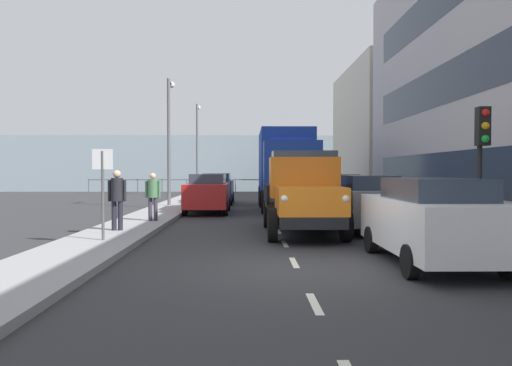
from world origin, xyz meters
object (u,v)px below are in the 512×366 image
(car_white_kerbside_near, at_px, (431,219))
(car_black_kerbside_2, at_px, (336,194))
(pedestrian_strolling, at_px, (153,193))
(lamp_post_far, at_px, (197,141))
(car_navy_oppositeside_1, at_px, (217,188))
(lorry_cargo_blue, at_px, (286,166))
(truck_vintage_orange, at_px, (303,194))
(traffic_light_near, at_px, (482,145))
(street_sign, at_px, (103,178))
(pedestrian_in_dark_coat, at_px, (117,195))
(car_grey_kerbside_1, at_px, (366,202))
(lamp_post_promenade, at_px, (169,130))
(car_red_oppositeside_0, at_px, (208,193))

(car_white_kerbside_near, distance_m, car_black_kerbside_2, 10.31)
(pedestrian_strolling, xyz_separation_m, lamp_post_far, (0.50, -19.19, 2.98))
(car_white_kerbside_near, relative_size, car_navy_oppositeside_1, 0.96)
(lorry_cargo_blue, bearing_deg, truck_vintage_orange, 88.50)
(car_white_kerbside_near, bearing_deg, truck_vintage_orange, -64.88)
(car_black_kerbside_2, relative_size, lamp_post_far, 0.57)
(traffic_light_near, height_order, street_sign, traffic_light_near)
(car_navy_oppositeside_1, xyz_separation_m, traffic_light_near, (-7.24, 15.94, 1.58))
(car_black_kerbside_2, bearing_deg, pedestrian_in_dark_coat, 38.66)
(car_navy_oppositeside_1, bearing_deg, lorry_cargo_blue, 135.71)
(car_white_kerbside_near, distance_m, car_grey_kerbside_1, 5.31)
(pedestrian_in_dark_coat, distance_m, pedestrian_strolling, 2.68)
(truck_vintage_orange, bearing_deg, lorry_cargo_blue, -91.50)
(street_sign, bearing_deg, car_navy_oppositeside_1, -96.81)
(car_white_kerbside_near, height_order, car_black_kerbside_2, same)
(pedestrian_strolling, bearing_deg, lamp_post_promenade, -84.99)
(car_grey_kerbside_1, relative_size, lamp_post_far, 0.61)
(car_black_kerbside_2, xyz_separation_m, car_navy_oppositeside_1, (5.42, -7.30, 0.00))
(car_black_kerbside_2, bearing_deg, car_white_kerbside_near, 90.00)
(car_white_kerbside_near, bearing_deg, traffic_light_near, -137.35)
(street_sign, bearing_deg, car_white_kerbside_near, 161.48)
(lorry_cargo_blue, height_order, pedestrian_in_dark_coat, lorry_cargo_blue)
(truck_vintage_orange, relative_size, car_black_kerbside_2, 1.48)
(pedestrian_in_dark_coat, relative_size, traffic_light_near, 0.54)
(car_grey_kerbside_1, relative_size, street_sign, 1.81)
(car_navy_oppositeside_1, bearing_deg, pedestrian_strolling, 81.98)
(lamp_post_promenade, bearing_deg, car_navy_oppositeside_1, -124.71)
(car_grey_kerbside_1, bearing_deg, car_red_oppositeside_0, -49.56)
(car_white_kerbside_near, xyz_separation_m, traffic_light_near, (-1.82, -1.68, 1.58))
(lamp_post_far, bearing_deg, car_grey_kerbside_1, 109.53)
(truck_vintage_orange, height_order, car_grey_kerbside_1, truck_vintage_orange)
(lorry_cargo_blue, height_order, lamp_post_promenade, lamp_post_promenade)
(truck_vintage_orange, relative_size, traffic_light_near, 1.76)
(car_white_kerbside_near, relative_size, pedestrian_strolling, 2.60)
(car_grey_kerbside_1, xyz_separation_m, lamp_post_promenade, (7.57, -9.20, 3.00))
(car_red_oppositeside_0, bearing_deg, street_sign, 78.90)
(traffic_light_near, height_order, lamp_post_far, lamp_post_far)
(lorry_cargo_blue, bearing_deg, street_sign, 64.97)
(pedestrian_strolling, bearing_deg, car_navy_oppositeside_1, -98.02)
(lorry_cargo_blue, relative_size, pedestrian_strolling, 5.01)
(car_black_kerbside_2, relative_size, lamp_post_promenade, 0.61)
(lorry_cargo_blue, bearing_deg, car_red_oppositeside_0, 33.57)
(lorry_cargo_blue, bearing_deg, car_black_kerbside_2, 115.42)
(car_white_kerbside_near, height_order, car_red_oppositeside_0, same)
(lorry_cargo_blue, height_order, lamp_post_far, lamp_post_far)
(car_black_kerbside_2, relative_size, car_red_oppositeside_0, 0.93)
(traffic_light_near, distance_m, lamp_post_far, 26.25)
(car_black_kerbside_2, relative_size, pedestrian_in_dark_coat, 2.20)
(car_white_kerbside_near, xyz_separation_m, pedestrian_in_dark_coat, (7.41, -4.38, 0.28))
(car_red_oppositeside_0, height_order, lamp_post_far, lamp_post_far)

